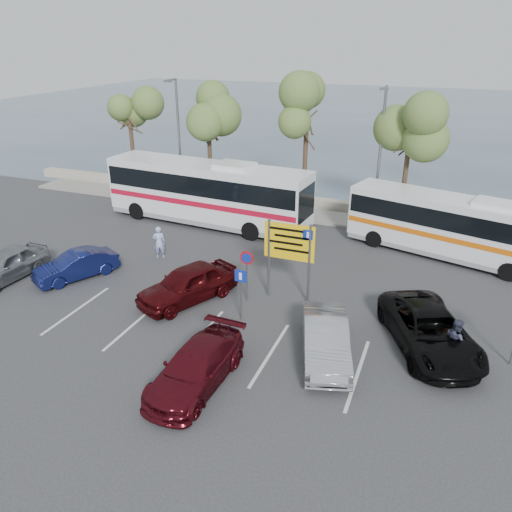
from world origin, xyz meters
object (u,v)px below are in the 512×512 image
(car_red, at_px, (188,284))
(pedestrian_near, at_px, (159,242))
(pedestrian_far, at_px, (455,340))
(suv_black, at_px, (430,330))
(street_lamp_left, at_px, (178,136))
(car_blue, at_px, (76,266))
(car_maroon, at_px, (196,367))
(coach_bus_left, at_px, (207,195))
(car_silver_a, at_px, (5,265))
(direction_sign, at_px, (289,248))
(coach_bus_right, at_px, (454,229))
(street_lamp_right, at_px, (380,151))
(car_silver_b, at_px, (325,339))

(car_red, height_order, pedestrian_near, pedestrian_near)
(pedestrian_far, bearing_deg, suv_black, 31.27)
(street_lamp_left, xyz_separation_m, car_blue, (1.00, -12.02, -3.96))
(car_maroon, height_order, pedestrian_far, pedestrian_far)
(street_lamp_left, distance_m, pedestrian_far, 22.15)
(coach_bus_left, relative_size, pedestrian_near, 7.44)
(car_blue, xyz_separation_m, suv_black, (16.00, 0.00, 0.11))
(car_red, bearing_deg, pedestrian_near, 161.42)
(coach_bus_left, distance_m, car_blue, 9.42)
(car_silver_a, relative_size, car_blue, 1.12)
(direction_sign, relative_size, coach_bus_right, 0.33)
(coach_bus_right, xyz_separation_m, suv_black, (-0.50, -9.00, -0.81))
(direction_sign, distance_m, pedestrian_near, 7.92)
(car_red, bearing_deg, direction_sign, 48.65)
(coach_bus_left, relative_size, pedestrian_far, 7.70)
(coach_bus_left, bearing_deg, pedestrian_near, -90.57)
(coach_bus_left, bearing_deg, car_blue, -105.52)
(street_lamp_left, relative_size, suv_black, 1.48)
(car_silver_a, height_order, suv_black, suv_black)
(street_lamp_left, height_order, pedestrian_near, street_lamp_left)
(coach_bus_left, xyz_separation_m, coach_bus_right, (14.00, -0.00, -0.27))
(car_red, relative_size, pedestrian_far, 2.77)
(car_maroon, xyz_separation_m, pedestrian_far, (7.87, 4.50, 0.17))
(street_lamp_left, bearing_deg, direction_sign, -43.17)
(pedestrian_far, bearing_deg, street_lamp_right, -7.71)
(coach_bus_right, relative_size, suv_black, 2.04)
(car_red, relative_size, car_silver_b, 1.04)
(pedestrian_far, bearing_deg, car_blue, 59.32)
(street_lamp_left, distance_m, pedestrian_near, 9.95)
(suv_black, bearing_deg, pedestrian_far, -55.42)
(pedestrian_near, bearing_deg, car_maroon, 101.41)
(coach_bus_left, bearing_deg, car_maroon, -65.08)
(car_silver_a, relative_size, car_silver_b, 0.98)
(street_lamp_right, bearing_deg, coach_bus_left, -162.37)
(street_lamp_right, bearing_deg, suv_black, -71.59)
(car_blue, bearing_deg, pedestrian_near, 82.45)
(coach_bus_left, bearing_deg, street_lamp_right, 17.63)
(street_lamp_left, distance_m, coach_bus_left, 5.39)
(street_lamp_right, distance_m, coach_bus_left, 10.34)
(car_silver_b, bearing_deg, street_lamp_left, 116.52)
(car_silver_a, xyz_separation_m, suv_black, (19.00, 1.35, 0.01))
(coach_bus_left, relative_size, car_blue, 3.31)
(direction_sign, xyz_separation_m, pedestrian_far, (6.87, -2.20, -1.59))
(coach_bus_left, xyz_separation_m, car_maroon, (6.51, -14.00, -1.17))
(suv_black, bearing_deg, coach_bus_right, 61.15)
(coach_bus_left, height_order, suv_black, coach_bus_left)
(car_maroon, bearing_deg, pedestrian_far, 32.31)
(car_red, height_order, pedestrian_far, pedestrian_far)
(direction_sign, xyz_separation_m, car_blue, (-10.00, -1.70, -1.79))
(direction_sign, bearing_deg, coach_bus_right, 48.35)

